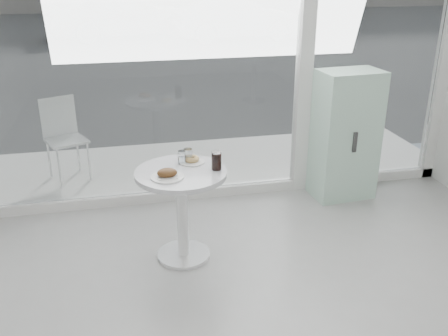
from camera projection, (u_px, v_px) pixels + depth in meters
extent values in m
cube|color=silver|center=(216.00, 190.00, 5.24)|extent=(5.00, 0.12, 0.10)
cube|color=silver|center=(446.00, 42.00, 5.16)|extent=(0.12, 0.12, 3.00)
cube|color=silver|center=(306.00, 47.00, 4.86)|extent=(0.14, 0.14, 3.00)
cube|color=white|center=(132.00, 65.00, 4.56)|extent=(3.21, 0.02, 2.60)
cube|color=white|center=(377.00, 55.00, 5.05)|extent=(1.41, 0.02, 2.60)
cylinder|color=white|center=(184.00, 254.00, 4.16)|extent=(0.44, 0.44, 0.03)
cylinder|color=white|center=(182.00, 217.00, 4.02)|extent=(0.09, 0.09, 0.70)
cylinder|color=white|center=(181.00, 173.00, 3.88)|extent=(0.72, 0.72, 0.04)
cube|color=silver|center=(203.00, 164.00, 5.97)|extent=(5.60, 1.60, 0.05)
cube|color=#3D3D3D|center=(140.00, 33.00, 16.98)|extent=(40.00, 24.00, 0.00)
cube|color=#A3D0BA|center=(345.00, 135.00, 5.02)|extent=(0.64, 0.45, 1.31)
cube|color=#333333|center=(355.00, 142.00, 4.82)|extent=(0.04, 0.02, 0.20)
cylinder|color=white|center=(59.00, 168.00, 5.24)|extent=(0.02, 0.02, 0.43)
cylinder|color=white|center=(89.00, 161.00, 5.42)|extent=(0.02, 0.02, 0.43)
cylinder|color=white|center=(49.00, 159.00, 5.49)|extent=(0.02, 0.02, 0.43)
cylinder|color=white|center=(78.00, 152.00, 5.66)|extent=(0.02, 0.02, 0.43)
cube|color=white|center=(67.00, 140.00, 5.37)|extent=(0.50, 0.50, 0.03)
cube|color=white|center=(58.00, 116.00, 5.41)|extent=(0.36, 0.17, 0.43)
imported|color=silver|center=(122.00, 12.00, 15.68)|extent=(4.95, 2.84, 1.58)
imported|color=#B2B6BB|center=(237.00, 19.00, 15.27)|extent=(4.00, 1.71, 1.28)
cylinder|color=silver|center=(167.00, 177.00, 3.75)|extent=(0.25, 0.25, 0.01)
cube|color=white|center=(170.00, 176.00, 3.74)|extent=(0.13, 0.12, 0.00)
ellipsoid|color=#381F0F|center=(167.00, 173.00, 3.73)|extent=(0.15, 0.12, 0.07)
ellipsoid|color=#381F0F|center=(171.00, 172.00, 3.76)|extent=(0.08, 0.07, 0.04)
cylinder|color=silver|center=(192.00, 162.00, 4.03)|extent=(0.21, 0.21, 0.01)
torus|color=tan|center=(192.00, 159.00, 4.02)|extent=(0.12, 0.12, 0.04)
cylinder|color=white|center=(182.00, 157.00, 3.99)|extent=(0.07, 0.07, 0.11)
cylinder|color=white|center=(182.00, 160.00, 4.00)|extent=(0.06, 0.06, 0.06)
cylinder|color=white|center=(188.00, 156.00, 4.01)|extent=(0.07, 0.07, 0.12)
cylinder|color=white|center=(188.00, 159.00, 4.02)|extent=(0.06, 0.06, 0.06)
cylinder|color=white|center=(216.00, 161.00, 3.87)|extent=(0.08, 0.08, 0.15)
cylinder|color=black|center=(216.00, 161.00, 3.87)|extent=(0.07, 0.07, 0.13)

